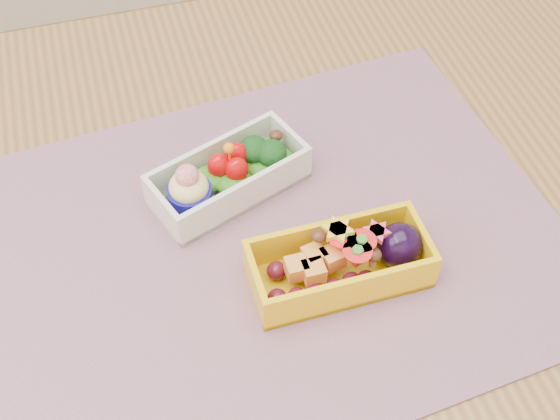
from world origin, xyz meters
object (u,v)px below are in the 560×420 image
object	(u,v)px
placemat	(274,241)
bento_yellow	(344,262)
table	(228,307)
bento_white	(228,176)

from	to	relation	value
placemat	bento_yellow	bearing A→B (deg)	-50.06
table	bento_yellow	xyz separation A→B (m)	(0.10, -0.06, 0.12)
table	bento_white	world-z (taller)	bento_white
bento_white	bento_yellow	world-z (taller)	bento_white
placemat	bento_white	bearing A→B (deg)	109.34
table	bento_white	bearing A→B (deg)	71.22
bento_white	bento_yellow	xyz separation A→B (m)	(0.07, -0.13, 0.00)
bento_yellow	bento_white	bearing A→B (deg)	119.16
placemat	bento_white	distance (m)	0.08
placemat	bento_yellow	xyz separation A→B (m)	(0.05, -0.06, 0.02)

